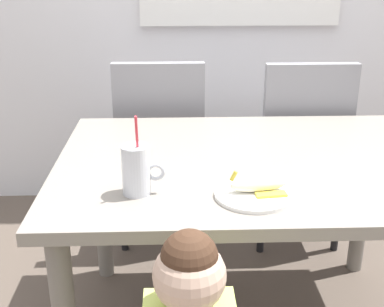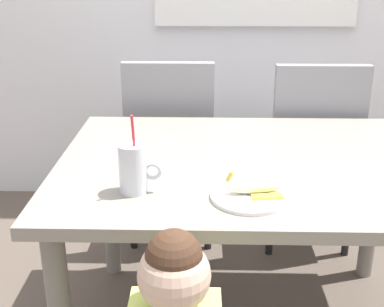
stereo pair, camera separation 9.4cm
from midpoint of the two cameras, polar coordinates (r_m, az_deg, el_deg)
name	(u,v)px [view 2 (the right image)]	position (r m, az deg, el deg)	size (l,w,h in m)	color
dining_table	(251,185)	(1.83, 8.05, -3.50)	(1.34, 0.99, 0.74)	gray
dining_chair_left	(171,142)	(2.54, -1.32, 1.32)	(0.44, 0.44, 0.96)	gray
dining_chair_right	(311,146)	(2.56, 14.18, 0.83)	(0.44, 0.44, 0.96)	gray
milk_cup	(134,171)	(1.52, -4.77, -1.99)	(0.13, 0.08, 0.25)	silver
snack_plate	(250,197)	(1.51, 8.23, -4.79)	(0.23, 0.23, 0.01)	white
peeled_banana	(255,187)	(1.52, 8.86, -3.72)	(0.17, 0.11, 0.07)	#F4EAC6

